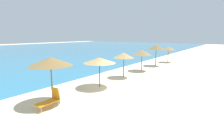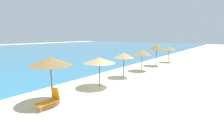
{
  "view_description": "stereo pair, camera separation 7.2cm",
  "coord_description": "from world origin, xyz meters",
  "px_view_note": "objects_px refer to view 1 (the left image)",
  "views": [
    {
      "loc": [
        -11.0,
        -6.88,
        4.15
      ],
      "look_at": [
        1.3,
        1.96,
        1.39
      ],
      "focal_mm": 28.21,
      "sensor_mm": 36.0,
      "label": 1
    },
    {
      "loc": [
        -10.96,
        -6.94,
        4.15
      ],
      "look_at": [
        1.3,
        1.96,
        1.39
      ],
      "focal_mm": 28.21,
      "sensor_mm": 36.0,
      "label": 2
    }
  ],
  "objects_px": {
    "beach_umbrella_6": "(142,52)",
    "beach_umbrella_8": "(169,48)",
    "lounge_chair_0": "(50,100)",
    "beach_umbrella_3": "(50,61)",
    "beach_umbrella_7": "(156,47)",
    "beach_umbrella_5": "(124,55)",
    "beach_umbrella_4": "(99,60)"
  },
  "relations": [
    {
      "from": "beach_umbrella_3",
      "to": "beach_umbrella_8",
      "type": "bearing_deg",
      "value": -1.25
    },
    {
      "from": "beach_umbrella_4",
      "to": "beach_umbrella_8",
      "type": "relative_size",
      "value": 1.07
    },
    {
      "from": "beach_umbrella_3",
      "to": "beach_umbrella_5",
      "type": "relative_size",
      "value": 1.16
    },
    {
      "from": "lounge_chair_0",
      "to": "beach_umbrella_3",
      "type": "bearing_deg",
      "value": -47.41
    },
    {
      "from": "beach_umbrella_5",
      "to": "beach_umbrella_8",
      "type": "distance_m",
      "value": 12.39
    },
    {
      "from": "beach_umbrella_4",
      "to": "beach_umbrella_5",
      "type": "xyz_separation_m",
      "value": [
        3.93,
        0.17,
        0.02
      ]
    },
    {
      "from": "beach_umbrella_6",
      "to": "beach_umbrella_3",
      "type": "bearing_deg",
      "value": 179.49
    },
    {
      "from": "beach_umbrella_4",
      "to": "beach_umbrella_6",
      "type": "distance_m",
      "value": 7.9
    },
    {
      "from": "beach_umbrella_4",
      "to": "beach_umbrella_6",
      "type": "relative_size",
      "value": 1.06
    },
    {
      "from": "beach_umbrella_7",
      "to": "beach_umbrella_6",
      "type": "bearing_deg",
      "value": 179.84
    },
    {
      "from": "beach_umbrella_3",
      "to": "beach_umbrella_8",
      "type": "distance_m",
      "value": 20.62
    },
    {
      "from": "beach_umbrella_8",
      "to": "beach_umbrella_7",
      "type": "bearing_deg",
      "value": 175.44
    },
    {
      "from": "beach_umbrella_3",
      "to": "beach_umbrella_8",
      "type": "height_order",
      "value": "beach_umbrella_3"
    },
    {
      "from": "beach_umbrella_4",
      "to": "beach_umbrella_7",
      "type": "relative_size",
      "value": 0.9
    },
    {
      "from": "beach_umbrella_4",
      "to": "beach_umbrella_8",
      "type": "distance_m",
      "value": 16.31
    },
    {
      "from": "beach_umbrella_6",
      "to": "beach_umbrella_8",
      "type": "xyz_separation_m",
      "value": [
        8.41,
        -0.34,
        -0.01
      ]
    },
    {
      "from": "beach_umbrella_5",
      "to": "lounge_chair_0",
      "type": "bearing_deg",
      "value": -176.66
    },
    {
      "from": "beach_umbrella_8",
      "to": "beach_umbrella_5",
      "type": "bearing_deg",
      "value": 178.34
    },
    {
      "from": "beach_umbrella_5",
      "to": "lounge_chair_0",
      "type": "relative_size",
      "value": 1.75
    },
    {
      "from": "beach_umbrella_4",
      "to": "beach_umbrella_7",
      "type": "xyz_separation_m",
      "value": [
        12.16,
        0.14,
        0.39
      ]
    },
    {
      "from": "beach_umbrella_4",
      "to": "beach_umbrella_6",
      "type": "bearing_deg",
      "value": 1.13
    },
    {
      "from": "beach_umbrella_3",
      "to": "beach_umbrella_6",
      "type": "distance_m",
      "value": 12.22
    },
    {
      "from": "beach_umbrella_6",
      "to": "beach_umbrella_8",
      "type": "height_order",
      "value": "beach_umbrella_6"
    },
    {
      "from": "beach_umbrella_4",
      "to": "beach_umbrella_8",
      "type": "bearing_deg",
      "value": -0.65
    },
    {
      "from": "beach_umbrella_8",
      "to": "lounge_chair_0",
      "type": "distance_m",
      "value": 21.3
    },
    {
      "from": "beach_umbrella_5",
      "to": "lounge_chair_0",
      "type": "xyz_separation_m",
      "value": [
        -8.86,
        -0.52,
        -1.72
      ]
    },
    {
      "from": "beach_umbrella_7",
      "to": "beach_umbrella_8",
      "type": "distance_m",
      "value": 4.18
    },
    {
      "from": "beach_umbrella_7",
      "to": "lounge_chair_0",
      "type": "xyz_separation_m",
      "value": [
        -17.1,
        -0.49,
        -2.09
      ]
    },
    {
      "from": "beach_umbrella_6",
      "to": "lounge_chair_0",
      "type": "relative_size",
      "value": 1.75
    },
    {
      "from": "beach_umbrella_3",
      "to": "beach_umbrella_7",
      "type": "bearing_deg",
      "value": -0.42
    },
    {
      "from": "lounge_chair_0",
      "to": "beach_umbrella_8",
      "type": "bearing_deg",
      "value": -91.36
    },
    {
      "from": "lounge_chair_0",
      "to": "beach_umbrella_5",
      "type": "bearing_deg",
      "value": -88.45
    }
  ]
}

